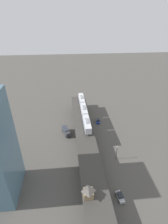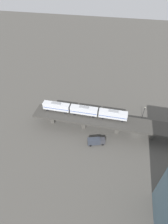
% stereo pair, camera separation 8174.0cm
% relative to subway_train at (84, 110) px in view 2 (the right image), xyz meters
% --- Properties ---
extents(ground_plane, '(400.00, 400.00, 0.00)m').
position_rel_subway_train_xyz_m(ground_plane, '(1.04, 23.80, -9.12)').
color(ground_plane, '#4C4944').
extents(elevated_viaduct, '(9.80, 92.12, 6.58)m').
position_rel_subway_train_xyz_m(elevated_viaduct, '(1.04, 23.64, -3.45)').
color(elevated_viaduct, '#393733').
rests_on(elevated_viaduct, ground).
extents(subway_train, '(3.40, 37.24, 4.45)m').
position_rel_subway_train_xyz_m(subway_train, '(0.00, 0.00, 0.00)').
color(subway_train, silver).
rests_on(subway_train, elevated_viaduct).
extents(street_car_blue, '(2.49, 4.63, 1.89)m').
position_rel_subway_train_xyz_m(street_car_blue, '(-8.05, -1.66, -8.19)').
color(street_car_blue, '#233D93').
rests_on(street_car_blue, ground).
extents(delivery_truck, '(4.44, 7.54, 3.20)m').
position_rel_subway_train_xyz_m(delivery_truck, '(9.76, 7.38, -7.36)').
color(delivery_truck, '#333338').
rests_on(delivery_truck, ground).
extents(street_lamp, '(0.44, 0.44, 6.94)m').
position_rel_subway_train_xyz_m(street_lamp, '(-11.06, 26.61, -5.02)').
color(street_lamp, black).
rests_on(street_lamp, ground).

